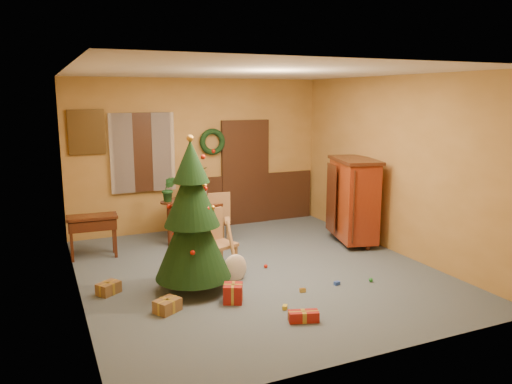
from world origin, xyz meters
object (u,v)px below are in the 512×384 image
dining_table (199,212)px  writing_desk (92,226)px  chair_near (216,239)px  sideboard (354,198)px  christmas_tree (192,218)px

dining_table → writing_desk: dining_table is taller
chair_near → sideboard: (2.72, 0.45, 0.30)m
chair_near → writing_desk: (-1.58, 1.46, 0.02)m
christmas_tree → writing_desk: size_ratio=2.62×
writing_desk → dining_table: bearing=7.7°
sideboard → chair_near: bearing=-170.6°
writing_desk → sideboard: bearing=-13.3°
christmas_tree → chair_near: bearing=45.8°
sideboard → christmas_tree: bearing=-163.2°
chair_near → writing_desk: bearing=137.3°
writing_desk → chair_near: bearing=-42.7°
chair_near → christmas_tree: (-0.51, -0.53, 0.48)m
dining_table → chair_near: (-0.27, -1.71, -0.01)m
chair_near → christmas_tree: christmas_tree is taller
sideboard → dining_table: bearing=152.7°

